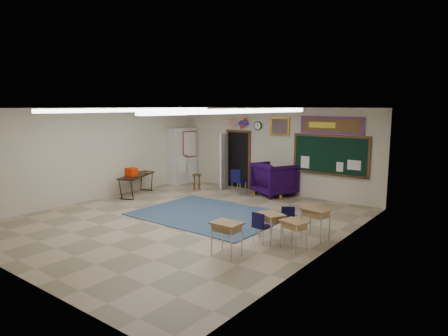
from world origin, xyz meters
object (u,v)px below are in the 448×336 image
Objects in this scene: folding_table at (137,184)px; student_desk_front_left at (271,226)px; wingback_armchair at (275,179)px; student_desk_front_right at (316,222)px; wooden_stool at (197,182)px.

student_desk_front_left is at bearing -35.29° from folding_table.
wingback_armchair reaches higher than student_desk_front_right.
student_desk_front_right reaches higher than wooden_stool.
folding_table is at bearing -177.08° from student_desk_front_right.
wingback_armchair is 1.80× the size of student_desk_front_left.
student_desk_front_left is 0.39× the size of folding_table.
folding_table is (-3.79, -2.89, -0.18)m from wingback_armchair.
folding_table is at bearing -167.38° from student_desk_front_left.
student_desk_front_right is at bearing 74.98° from student_desk_front_left.
wingback_armchair is 1.69× the size of student_desk_front_right.
wooden_stool is (-5.09, 3.26, -0.08)m from student_desk_front_left.
wooden_stool is at bearing 164.71° from student_desk_front_right.
student_desk_front_right is (3.10, -3.45, -0.16)m from wingback_armchair.
student_desk_front_right is at bearing 156.48° from wingback_armchair.
student_desk_front_right is (0.69, 0.82, 0.03)m from student_desk_front_left.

